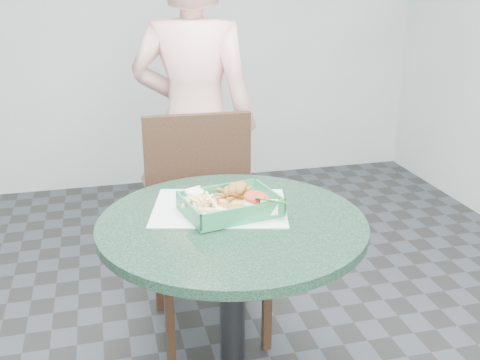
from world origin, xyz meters
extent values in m
cylinder|color=black|center=(0.00, 0.00, 0.38)|extent=(0.08, 0.08, 0.70)
cylinder|color=black|center=(0.00, 0.00, 0.73)|extent=(0.85, 0.85, 0.03)
cube|color=#442B18|center=(0.03, 0.54, 0.45)|extent=(0.47, 0.47, 0.04)
cube|color=#442B18|center=(0.03, 0.76, 0.70)|extent=(0.47, 0.04, 0.46)
cube|color=#442B18|center=(-0.18, 0.34, 0.21)|extent=(0.04, 0.04, 0.43)
cube|color=#442B18|center=(0.23, 0.34, 0.21)|extent=(0.04, 0.04, 0.43)
cube|color=#442B18|center=(-0.18, 0.74, 0.21)|extent=(0.04, 0.04, 0.43)
cube|color=#442B18|center=(0.23, 0.74, 0.21)|extent=(0.04, 0.04, 0.43)
imported|color=beige|center=(0.05, 0.99, 0.89)|extent=(0.77, 0.65, 1.78)
cube|color=silver|center=(-0.02, 0.10, 0.75)|extent=(0.50, 0.42, 0.00)
cube|color=#277A4B|center=(0.01, 0.05, 0.76)|extent=(0.29, 0.21, 0.01)
cube|color=white|center=(0.01, 0.05, 0.76)|extent=(0.28, 0.20, 0.00)
cube|color=#277A4B|center=(0.01, 0.15, 0.79)|extent=(0.29, 0.01, 0.05)
cube|color=#277A4B|center=(0.01, -0.05, 0.79)|extent=(0.29, 0.01, 0.05)
cube|color=#277A4B|center=(0.15, 0.05, 0.79)|extent=(0.01, 0.21, 0.05)
cube|color=#277A4B|center=(-0.14, 0.05, 0.79)|extent=(0.01, 0.21, 0.05)
cylinder|color=#BD8D3C|center=(0.04, 0.09, 0.78)|extent=(0.12, 0.12, 0.02)
cylinder|color=silver|center=(-0.09, 0.13, 0.80)|extent=(0.06, 0.06, 0.03)
cylinder|color=white|center=(-0.09, 0.13, 0.82)|extent=(0.05, 0.05, 0.00)
cylinder|color=silver|center=(0.08, 0.01, 0.78)|extent=(0.08, 0.08, 0.03)
torus|color=white|center=(0.08, 0.01, 0.80)|extent=(0.08, 0.08, 0.01)
cylinder|color=red|center=(0.08, 0.01, 0.81)|extent=(0.07, 0.07, 0.01)
camera|label=1|loc=(-0.37, -1.56, 1.49)|focal=42.00mm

